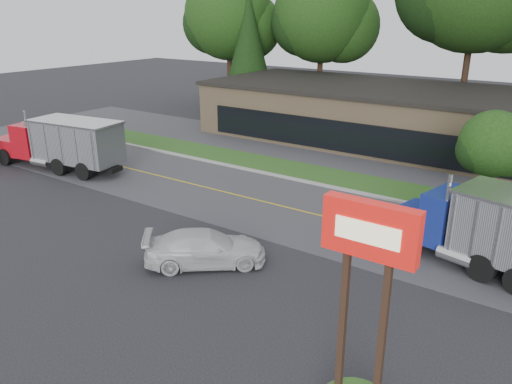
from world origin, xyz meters
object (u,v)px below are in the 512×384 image
bilo_sign (360,353)px  rally_car (205,248)px  dump_truck_blue (486,226)px  dump_truck_red (62,142)px

bilo_sign → rally_car: size_ratio=1.21×
rally_car → dump_truck_blue: bearing=-97.5°
dump_truck_blue → rally_car: (-9.36, -6.19, -1.08)m
dump_truck_red → rally_car: (16.17, -4.78, -1.10)m
dump_truck_blue → bilo_sign: bearing=98.4°
dump_truck_blue → rally_car: bearing=46.3°
bilo_sign → dump_truck_blue: bearing=85.5°
dump_truck_red → dump_truck_blue: bearing=175.1°
dump_truck_red → rally_car: bearing=155.5°
dump_truck_red → rally_car: dump_truck_red is taller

